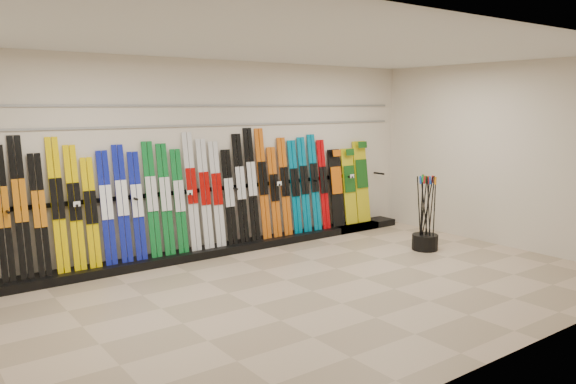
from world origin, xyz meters
TOP-DOWN VIEW (x-y plane):
  - floor at (0.00, 0.00)m, footprint 8.00×8.00m
  - back_wall at (0.00, 2.50)m, footprint 8.00×0.00m
  - right_wall at (4.00, 0.00)m, footprint 0.00×5.00m
  - ceiling at (0.00, 0.00)m, footprint 8.00×8.00m
  - ski_rack_base at (0.22, 2.28)m, footprint 8.00×0.40m
  - skis at (-0.46, 2.35)m, footprint 5.37×0.28m
  - snowboards at (2.79, 2.35)m, footprint 0.93×0.23m
  - pole_bin at (2.74, 0.51)m, footprint 0.41×0.41m
  - ski_poles at (2.74, 0.51)m, footprint 0.28×0.37m
  - slatwall_rail_0 at (0.00, 2.48)m, footprint 7.60×0.02m
  - slatwall_rail_1 at (0.00, 2.48)m, footprint 7.60×0.02m

SIDE VIEW (x-z plane):
  - floor at x=0.00m, z-range 0.00..0.00m
  - ski_rack_base at x=0.22m, z-range 0.00..0.12m
  - pole_bin at x=2.74m, z-range 0.00..0.25m
  - ski_poles at x=2.74m, z-range 0.02..1.20m
  - snowboards at x=2.79m, z-range 0.08..1.60m
  - skis at x=-0.46m, z-range 0.03..1.86m
  - back_wall at x=0.00m, z-range -2.50..5.50m
  - right_wall at x=4.00m, z-range -1.00..4.00m
  - slatwall_rail_0 at x=0.00m, z-range 1.98..2.02m
  - slatwall_rail_1 at x=0.00m, z-range 2.28..2.31m
  - ceiling at x=0.00m, z-range 3.00..3.00m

